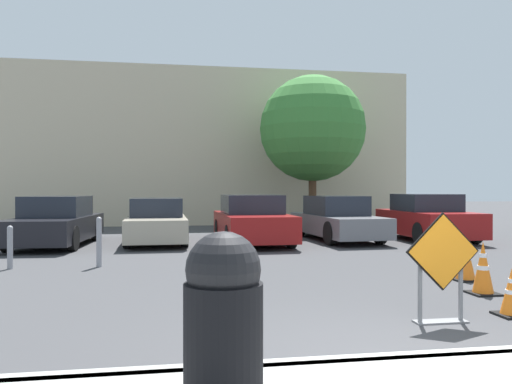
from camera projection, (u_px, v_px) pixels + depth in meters
The scene contains 16 objects.
ground_plane at pixel (249, 246), 14.37m from camera, with size 96.00×96.00×0.00m, color #3D3D3F.
curb_lip at pixel (411, 362), 4.50m from camera, with size 25.12×0.20×0.14m.
road_closed_sign at pixel (442, 263), 6.07m from camera, with size 0.95×0.20×1.36m.
traffic_cone_nearest at pixel (512, 293), 6.43m from camera, with size 0.38×0.38×0.62m.
traffic_cone_second at pixel (483, 268), 7.76m from camera, with size 0.43×0.43×0.83m.
traffic_cone_third at pixel (466, 259), 8.95m from camera, with size 0.45×0.45×0.79m.
parked_car_nearest at pixel (56, 223), 14.49m from camera, with size 2.09×4.58×1.44m.
parked_car_second at pixel (157, 222), 15.35m from camera, with size 1.86×4.53×1.37m.
parked_car_third at pixel (252, 221), 15.10m from camera, with size 2.01×4.43×1.47m.
parked_car_fourth at pixel (336, 219), 16.14m from camera, with size 2.00×4.75×1.43m.
parked_car_fifth at pixel (427, 219), 16.08m from camera, with size 2.01×4.13×1.49m.
trash_bin at pixel (223, 313), 3.61m from camera, with size 0.58×0.58×1.19m.
bollard_nearest at pixel (99, 241), 10.51m from camera, with size 0.12×0.12×1.06m.
bollard_second at pixel (10, 246), 10.22m from camera, with size 0.12×0.12×0.89m.
building_facade_backdrop at pixel (212, 150), 25.11m from camera, with size 18.48×5.00×7.24m.
street_tree_behind_lot at pixel (313, 129), 20.45m from camera, with size 4.34×4.34×6.31m.
Camera 1 is at (-2.11, -4.21, 1.63)m, focal length 35.00 mm.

